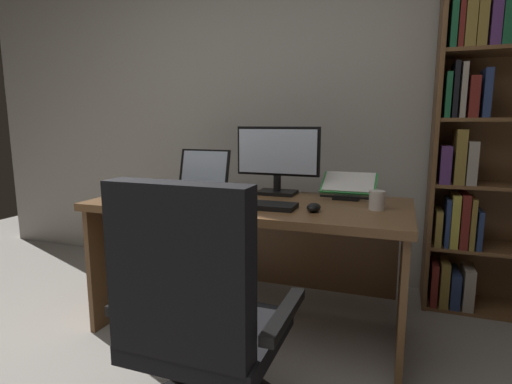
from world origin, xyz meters
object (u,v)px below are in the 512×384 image
(coffee_mug, at_px, (377,200))
(office_chair, at_px, (200,338))
(keyboard, at_px, (254,205))
(monitor, at_px, (278,160))
(bookshelf, at_px, (496,152))
(computer_mouse, at_px, (314,207))
(desk, at_px, (254,233))
(notepad, at_px, (212,199))
(laptop, at_px, (197,181))
(pen, at_px, (215,197))
(reading_stand_with_book, at_px, (349,185))
(open_binder, at_px, (151,199))

(coffee_mug, bearing_deg, office_chair, -121.92)
(keyboard, bearing_deg, monitor, 90.00)
(office_chair, bearing_deg, bookshelf, 54.46)
(computer_mouse, bearing_deg, desk, 149.31)
(office_chair, bearing_deg, notepad, 113.12)
(laptop, xyz_separation_m, pen, (0.27, -0.30, -0.04))
(monitor, distance_m, reading_stand_with_book, 0.43)
(notepad, bearing_deg, monitor, 45.83)
(keyboard, xyz_separation_m, open_binder, (-0.56, -0.05, -0.00))
(reading_stand_with_book, xyz_separation_m, coffee_mug, (0.17, -0.31, -0.02))
(office_chair, bearing_deg, coffee_mug, 58.61)
(desk, height_order, keyboard, keyboard)
(bookshelf, height_order, laptop, bookshelf)
(laptop, relative_size, notepad, 1.66)
(reading_stand_with_book, relative_size, open_binder, 0.61)
(monitor, height_order, computer_mouse, monitor)
(office_chair, relative_size, notepad, 4.64)
(open_binder, bearing_deg, pen, 43.69)
(keyboard, relative_size, coffee_mug, 4.54)
(open_binder, bearing_deg, keyboard, 20.84)
(office_chair, xyz_separation_m, open_binder, (-0.62, 0.65, 0.33))
(desk, xyz_separation_m, coffee_mug, (0.66, -0.08, 0.24))
(office_chair, bearing_deg, computer_mouse, 71.14)
(keyboard, bearing_deg, open_binder, -174.93)
(monitor, relative_size, pen, 3.54)
(office_chair, distance_m, computer_mouse, 0.82)
(desk, bearing_deg, reading_stand_with_book, 24.76)
(open_binder, xyz_separation_m, coffee_mug, (1.14, 0.19, 0.03))
(bookshelf, height_order, coffee_mug, bookshelf)
(keyboard, bearing_deg, laptop, 142.49)
(monitor, distance_m, pen, 0.43)
(bookshelf, height_order, open_binder, bookshelf)
(monitor, bearing_deg, office_chair, -87.23)
(bookshelf, relative_size, keyboard, 4.64)
(computer_mouse, height_order, coffee_mug, coffee_mug)
(laptop, bearing_deg, monitor, -0.61)
(desk, height_order, pen, pen)
(keyboard, distance_m, open_binder, 0.57)
(bookshelf, bearing_deg, computer_mouse, -135.84)
(desk, relative_size, laptop, 4.78)
(pen, bearing_deg, notepad, 180.00)
(computer_mouse, bearing_deg, reading_stand_with_book, 76.90)
(computer_mouse, relative_size, pen, 0.74)
(desk, relative_size, notepad, 7.95)
(pen, bearing_deg, reading_stand_with_book, 27.07)
(monitor, height_order, notepad, monitor)
(monitor, xyz_separation_m, coffee_mug, (0.58, -0.26, -0.15))
(monitor, height_order, laptop, monitor)
(monitor, xyz_separation_m, reading_stand_with_book, (0.40, 0.05, -0.13))
(open_binder, relative_size, coffee_mug, 5.37)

